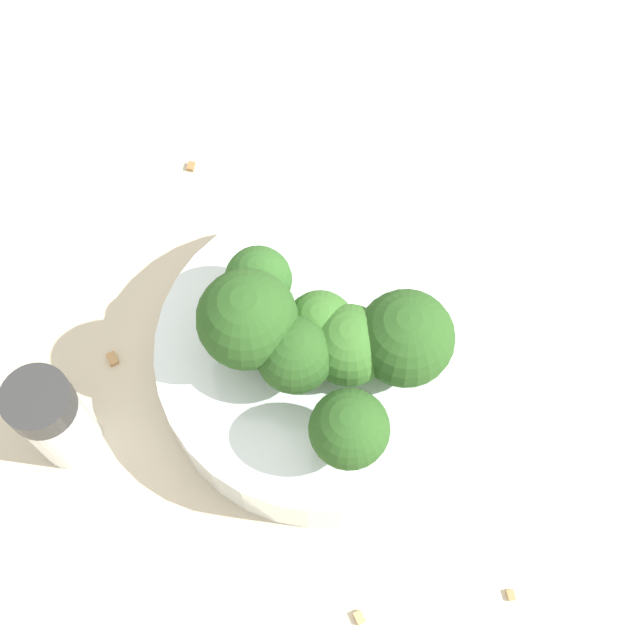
{
  "coord_description": "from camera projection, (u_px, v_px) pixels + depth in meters",
  "views": [
    {
      "loc": [
        -0.19,
        -0.01,
        0.49
      ],
      "look_at": [
        0.0,
        0.0,
        0.08
      ],
      "focal_mm": 50.0,
      "sensor_mm": 36.0,
      "label": 1
    }
  ],
  "objects": [
    {
      "name": "broccoli_floret_6",
      "position": [
        316.0,
        320.0,
        0.46
      ],
      "size": [
        0.04,
        0.04,
        0.04
      ],
      "color": "#8EB770",
      "rests_on": "bowl"
    },
    {
      "name": "broccoli_floret_2",
      "position": [
        247.0,
        320.0,
        0.45
      ],
      "size": [
        0.05,
        0.05,
        0.07
      ],
      "color": "#8EB770",
      "rests_on": "bowl"
    },
    {
      "name": "almond_crumb_1",
      "position": [
        511.0,
        595.0,
        0.47
      ],
      "size": [
        0.01,
        0.01,
        0.01
      ],
      "primitive_type": "cube",
      "rotation": [
        0.0,
        0.0,
        3.41
      ],
      "color": "#AD7F4C",
      "rests_on": "ground_plane"
    },
    {
      "name": "broccoli_floret_5",
      "position": [
        349.0,
        431.0,
        0.43
      ],
      "size": [
        0.04,
        0.04,
        0.05
      ],
      "color": "#84AD66",
      "rests_on": "bowl"
    },
    {
      "name": "almond_crumb_2",
      "position": [
        359.0,
        617.0,
        0.47
      ],
      "size": [
        0.01,
        0.01,
        0.01
      ],
      "primitive_type": "cube",
      "rotation": [
        0.0,
        0.0,
        0.51
      ],
      "color": "tan",
      "rests_on": "ground_plane"
    },
    {
      "name": "ground_plane",
      "position": [
        320.0,
        374.0,
        0.52
      ],
      "size": [
        3.0,
        3.0,
        0.0
      ],
      "primitive_type": "plane",
      "color": "beige"
    },
    {
      "name": "broccoli_floret_1",
      "position": [
        295.0,
        356.0,
        0.45
      ],
      "size": [
        0.04,
        0.04,
        0.05
      ],
      "color": "#8EB770",
      "rests_on": "bowl"
    },
    {
      "name": "bowl",
      "position": [
        320.0,
        360.0,
        0.5
      ],
      "size": [
        0.18,
        0.18,
        0.04
      ],
      "primitive_type": "cylinder",
      "color": "silver",
      "rests_on": "ground_plane"
    },
    {
      "name": "almond_crumb_3",
      "position": [
        112.0,
        355.0,
        0.53
      ],
      "size": [
        0.01,
        0.01,
        0.01
      ],
      "primitive_type": "cube",
      "rotation": [
        0.0,
        0.0,
        0.51
      ],
      "color": "#AD7F4C",
      "rests_on": "ground_plane"
    },
    {
      "name": "broccoli_floret_3",
      "position": [
        349.0,
        346.0,
        0.46
      ],
      "size": [
        0.04,
        0.04,
        0.05
      ],
      "color": "#7A9E5B",
      "rests_on": "bowl"
    },
    {
      "name": "pepper_shaker",
      "position": [
        54.0,
        419.0,
        0.47
      ],
      "size": [
        0.04,
        0.04,
        0.08
      ],
      "color": "silver",
      "rests_on": "ground_plane"
    },
    {
      "name": "broccoli_floret_4",
      "position": [
        259.0,
        281.0,
        0.47
      ],
      "size": [
        0.04,
        0.04,
        0.04
      ],
      "color": "#8EB770",
      "rests_on": "bowl"
    },
    {
      "name": "almond_crumb_0",
      "position": [
        191.0,
        165.0,
        0.58
      ],
      "size": [
        0.01,
        0.0,
        0.01
      ],
      "primitive_type": "cube",
      "rotation": [
        0.0,
        0.0,
        3.01
      ],
      "color": "olive",
      "rests_on": "ground_plane"
    },
    {
      "name": "broccoli_floret_0",
      "position": [
        405.0,
        339.0,
        0.45
      ],
      "size": [
        0.05,
        0.05,
        0.06
      ],
      "color": "#84AD66",
      "rests_on": "bowl"
    }
  ]
}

